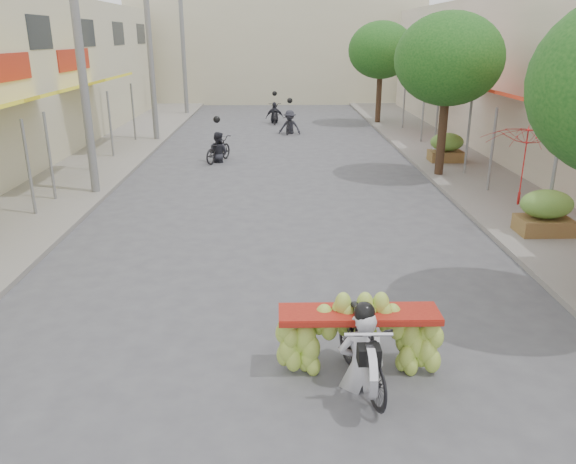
% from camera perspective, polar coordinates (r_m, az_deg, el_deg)
% --- Properties ---
extents(sidewalk_left, '(4.00, 60.00, 0.12)m').
position_cam_1_polar(sidewalk_left, '(20.96, -20.72, 5.87)').
color(sidewalk_left, gray).
rests_on(sidewalk_left, ground).
extents(sidewalk_right, '(4.00, 60.00, 0.12)m').
position_cam_1_polar(sidewalk_right, '(20.96, 18.52, 6.12)').
color(sidewalk_right, gray).
rests_on(sidewalk_right, ground).
extents(far_building, '(20.00, 6.00, 7.00)m').
position_cam_1_polar(far_building, '(42.27, -1.18, 17.96)').
color(far_building, beige).
rests_on(far_building, ground).
extents(utility_pole_mid, '(0.60, 0.24, 8.00)m').
position_cam_1_polar(utility_pole_mid, '(17.14, -20.38, 16.63)').
color(utility_pole_mid, slate).
rests_on(utility_pole_mid, ground).
extents(utility_pole_far, '(0.60, 0.24, 8.00)m').
position_cam_1_polar(utility_pole_far, '(25.83, -13.86, 17.76)').
color(utility_pole_far, slate).
rests_on(utility_pole_far, ground).
extents(utility_pole_back, '(0.60, 0.24, 8.00)m').
position_cam_1_polar(utility_pole_back, '(34.68, -10.62, 18.23)').
color(utility_pole_back, slate).
rests_on(utility_pole_back, ground).
extents(street_tree_mid, '(3.40, 3.40, 5.25)m').
position_cam_1_polar(street_tree_mid, '(19.05, 16.02, 16.49)').
color(street_tree_mid, '#3A2719').
rests_on(street_tree_mid, ground).
extents(street_tree_far, '(3.40, 3.40, 5.25)m').
position_cam_1_polar(street_tree_far, '(30.74, 9.44, 17.75)').
color(street_tree_far, '#3A2719').
rests_on(street_tree_far, ground).
extents(produce_crate_mid, '(1.20, 0.88, 1.16)m').
position_cam_1_polar(produce_crate_mid, '(14.24, 24.75, 2.15)').
color(produce_crate_mid, brown).
rests_on(produce_crate_mid, ground).
extents(produce_crate_far, '(1.20, 0.88, 1.16)m').
position_cam_1_polar(produce_crate_far, '(21.52, 15.82, 8.49)').
color(produce_crate_far, brown).
rests_on(produce_crate_far, ground).
extents(banana_motorbike, '(2.20, 1.93, 2.14)m').
position_cam_1_polar(banana_motorbike, '(7.70, 7.41, -10.23)').
color(banana_motorbike, black).
rests_on(banana_motorbike, ground).
extents(market_umbrella, '(2.21, 2.21, 1.92)m').
position_cam_1_polar(market_umbrella, '(14.19, 23.38, 9.95)').
color(market_umbrella, '#AE1817').
rests_on(market_umbrella, ground).
extents(pedestrian, '(1.03, 0.76, 1.88)m').
position_cam_1_polar(pedestrian, '(21.81, 15.31, 9.59)').
color(pedestrian, silver).
rests_on(pedestrian, ground).
extents(bg_motorbike_a, '(1.21, 1.78, 1.95)m').
position_cam_1_polar(bg_motorbike_a, '(21.34, -7.16, 9.03)').
color(bg_motorbike_a, black).
rests_on(bg_motorbike_a, ground).
extents(bg_motorbike_b, '(1.16, 1.55, 1.95)m').
position_cam_1_polar(bg_motorbike_b, '(27.45, 0.18, 11.76)').
color(bg_motorbike_b, black).
rests_on(bg_motorbike_b, ground).
extents(bg_motorbike_c, '(0.97, 1.79, 1.95)m').
position_cam_1_polar(bg_motorbike_c, '(30.95, -1.36, 12.40)').
color(bg_motorbike_c, black).
rests_on(bg_motorbike_c, ground).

